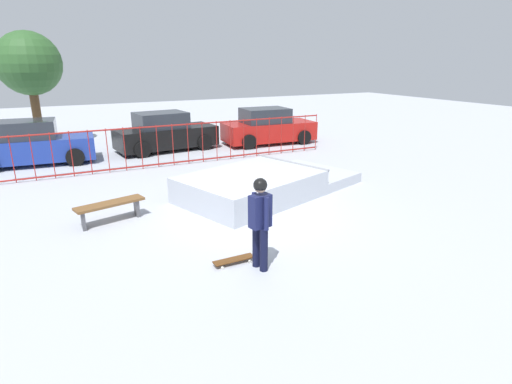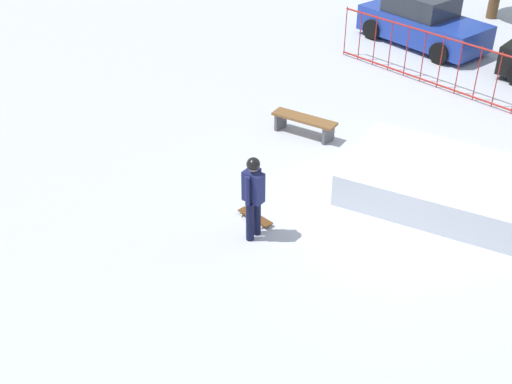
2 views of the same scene
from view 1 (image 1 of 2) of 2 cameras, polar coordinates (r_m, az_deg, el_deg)
The scene contains 10 objects.
ground_plane at distance 10.16m, azimuth -0.20°, elevation -3.46°, with size 60.00×60.00×0.00m, color #B2B7C1.
skate_ramp at distance 11.71m, azimuth 0.90°, elevation 1.07°, with size 5.95×4.19×0.74m.
skater at distance 7.38m, azimuth 0.58°, elevation -3.46°, with size 0.41×0.43×1.73m.
skateboard at distance 7.94m, azimuth -3.07°, elevation -9.26°, with size 0.80×0.27×0.09m.
perimeter_fence at distance 15.34m, azimuth -10.31°, elevation 6.52°, with size 11.78×0.09×1.50m.
park_bench at distance 10.35m, azimuth -19.35°, elevation -2.00°, with size 1.65×0.79×0.48m.
parked_car_blue at distance 17.22m, azimuth -28.35°, elevation 5.75°, with size 4.22×2.17×1.60m.
parked_car_black at distance 17.99m, azimuth -12.36°, elevation 7.89°, with size 4.26×2.28×1.60m.
parked_car_red at distance 19.06m, azimuth 1.65°, elevation 8.82°, with size 4.18×2.09×1.60m.
distant_tree at distance 20.99m, azimuth -28.70°, elevation 15.11°, with size 2.69×2.69×4.86m.
Camera 1 is at (-4.24, -8.48, 3.67)m, focal length 29.17 mm.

